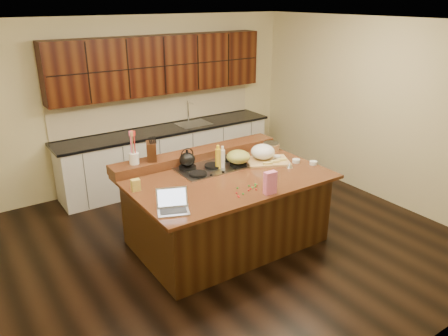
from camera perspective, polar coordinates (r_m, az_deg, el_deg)
room at (r=5.18m, az=0.31°, el=3.43°), size 5.52×5.02×2.72m
island at (r=5.52m, az=0.29°, el=-5.34°), size 2.40×1.60×0.92m
back_ledge at (r=5.86m, az=-3.54°, el=1.75°), size 2.40×0.30×0.12m
cooktop at (r=5.56m, az=-1.44°, el=0.17°), size 0.92×0.52×0.05m
back_counter at (r=7.28m, az=-7.63°, el=5.59°), size 3.70×0.66×2.40m
kettle at (r=5.48m, az=-4.83°, el=1.11°), size 0.21×0.21×0.18m
green_bowl at (r=5.58m, az=1.87°, el=1.47°), size 0.38×0.38×0.17m
laptop at (r=4.49m, az=-6.72°, el=-4.81°), size 0.39×0.35×0.22m
oil_bottle at (r=5.47m, az=-0.79°, el=1.16°), size 0.08×0.08×0.27m
vinegar_bottle at (r=5.50m, az=-0.19°, el=1.14°), size 0.08×0.08×0.25m
wooden_tray at (r=5.79m, az=5.25°, el=1.86°), size 0.66×0.59×0.22m
ramekin_a at (r=5.79m, az=11.60°, el=0.67°), size 0.12×0.12×0.04m
ramekin_b at (r=5.82m, az=9.41°, el=0.93°), size 0.13×0.13×0.04m
ramekin_c at (r=5.90m, az=6.92°, el=1.38°), size 0.10×0.10×0.04m
strainer_bowl at (r=6.24m, az=6.15°, el=2.75°), size 0.29×0.29×0.09m
kitchen_timer at (r=5.63m, az=8.57°, el=0.40°), size 0.09×0.09×0.07m
pink_bag at (r=4.83m, az=6.04°, el=-1.93°), size 0.14×0.08×0.26m
candy_plate at (r=4.60m, az=-5.81°, el=-4.85°), size 0.18×0.18×0.01m
package_box at (r=4.99m, az=-11.47°, el=-2.20°), size 0.10×0.07×0.14m
utensil_crock at (r=5.45m, az=-11.67°, el=1.24°), size 0.14×0.14×0.14m
knife_block at (r=5.52m, az=-9.45°, el=2.18°), size 0.19×0.22×0.23m
gumdrop_0 at (r=4.77m, az=1.88°, el=-3.67°), size 0.02×0.02×0.02m
gumdrop_1 at (r=4.97m, az=1.77°, el=-2.61°), size 0.02×0.02×0.02m
gumdrop_2 at (r=4.84m, az=1.65°, el=-3.27°), size 0.02×0.02×0.02m
gumdrop_3 at (r=5.07m, az=4.11°, el=-2.14°), size 0.02×0.02×0.02m
gumdrop_4 at (r=4.75m, az=1.96°, el=-3.77°), size 0.02×0.02×0.02m
gumdrop_5 at (r=5.03m, az=3.28°, el=-2.33°), size 0.02×0.02×0.02m
gumdrop_6 at (r=4.96m, az=3.52°, el=-2.70°), size 0.02×0.02×0.02m
gumdrop_7 at (r=4.98m, az=3.70°, el=-2.57°), size 0.02×0.02×0.02m
gumdrop_8 at (r=4.94m, az=4.23°, el=-2.80°), size 0.02×0.02×0.02m
gumdrop_9 at (r=5.06m, az=4.30°, el=-2.19°), size 0.02×0.02×0.02m
gumdrop_10 at (r=4.91m, az=3.24°, el=-2.92°), size 0.02×0.02×0.02m
gumdrop_11 at (r=5.02m, az=4.14°, el=-2.38°), size 0.02×0.02×0.02m
gumdrop_12 at (r=5.04m, az=4.27°, el=-2.30°), size 0.02×0.02×0.02m
gumdrop_13 at (r=4.82m, az=2.50°, el=-3.39°), size 0.02×0.02×0.02m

